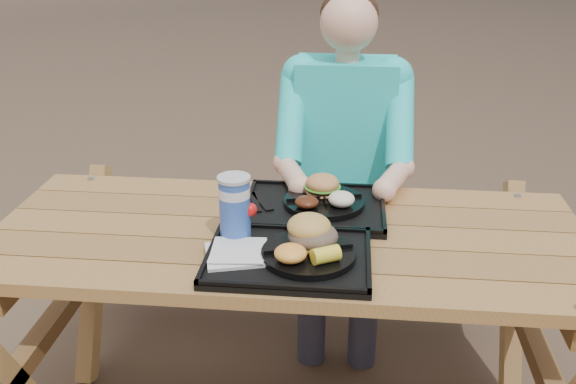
# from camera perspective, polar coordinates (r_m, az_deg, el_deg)

# --- Properties ---
(picnic_table) EXTENTS (1.80, 1.49, 0.75)m
(picnic_table) POSITION_cam_1_polar(r_m,az_deg,el_deg) (2.14, 0.00, -12.46)
(picnic_table) COLOR #999999
(picnic_table) RESTS_ON ground
(tray_near) EXTENTS (0.45, 0.35, 0.02)m
(tray_near) POSITION_cam_1_polar(r_m,az_deg,el_deg) (1.78, 0.06, -5.93)
(tray_near) COLOR black
(tray_near) RESTS_ON picnic_table
(tray_far) EXTENTS (0.45, 0.35, 0.02)m
(tray_far) POSITION_cam_1_polar(r_m,az_deg,el_deg) (2.07, 2.37, -1.49)
(tray_far) COLOR black
(tray_far) RESTS_ON picnic_table
(plate_near) EXTENTS (0.26, 0.26, 0.02)m
(plate_near) POSITION_cam_1_polar(r_m,az_deg,el_deg) (1.76, 1.83, -5.53)
(plate_near) COLOR black
(plate_near) RESTS_ON tray_near
(plate_far) EXTENTS (0.26, 0.26, 0.02)m
(plate_far) POSITION_cam_1_polar(r_m,az_deg,el_deg) (2.07, 3.23, -0.90)
(plate_far) COLOR black
(plate_far) RESTS_ON tray_far
(napkin_stack) EXTENTS (0.19, 0.19, 0.02)m
(napkin_stack) POSITION_cam_1_polar(r_m,az_deg,el_deg) (1.77, -4.81, -5.46)
(napkin_stack) COLOR silver
(napkin_stack) RESTS_ON tray_near
(soda_cup) EXTENTS (0.09, 0.09, 0.18)m
(soda_cup) POSITION_cam_1_polar(r_m,az_deg,el_deg) (1.83, -4.75, -1.52)
(soda_cup) COLOR #153DA3
(soda_cup) RESTS_ON tray_near
(condiment_bbq) EXTENTS (0.06, 0.06, 0.03)m
(condiment_bbq) POSITION_cam_1_polar(r_m,az_deg,el_deg) (1.88, 0.80, -3.22)
(condiment_bbq) COLOR black
(condiment_bbq) RESTS_ON tray_near
(condiment_mustard) EXTENTS (0.04, 0.04, 0.03)m
(condiment_mustard) POSITION_cam_1_polar(r_m,az_deg,el_deg) (1.87, 2.05, -3.53)
(condiment_mustard) COLOR yellow
(condiment_mustard) RESTS_ON tray_near
(sandwich) EXTENTS (0.13, 0.13, 0.13)m
(sandwich) POSITION_cam_1_polar(r_m,az_deg,el_deg) (1.75, 2.26, -2.78)
(sandwich) COLOR gold
(sandwich) RESTS_ON plate_near
(mac_cheese) EXTENTS (0.09, 0.09, 0.04)m
(mac_cheese) POSITION_cam_1_polar(r_m,az_deg,el_deg) (1.70, 0.23, -5.47)
(mac_cheese) COLOR #FFAF43
(mac_cheese) RESTS_ON plate_near
(corn_cob) EXTENTS (0.10, 0.10, 0.04)m
(corn_cob) POSITION_cam_1_polar(r_m,az_deg,el_deg) (1.69, 3.37, -5.59)
(corn_cob) COLOR yellow
(corn_cob) RESTS_ON plate_near
(cutlery_far) EXTENTS (0.09, 0.15, 0.01)m
(cutlery_far) POSITION_cam_1_polar(r_m,az_deg,el_deg) (2.09, -2.34, -0.80)
(cutlery_far) COLOR black
(cutlery_far) RESTS_ON tray_far
(burger) EXTENTS (0.11, 0.11, 0.10)m
(burger) POSITION_cam_1_polar(r_m,az_deg,el_deg) (2.09, 3.10, 1.14)
(burger) COLOR #CC8448
(burger) RESTS_ON plate_far
(baked_beans) EXTENTS (0.08, 0.08, 0.03)m
(baked_beans) POSITION_cam_1_polar(r_m,az_deg,el_deg) (2.00, 1.68, -0.90)
(baked_beans) COLOR #4F200F
(baked_beans) RESTS_ON plate_far
(potato_salad) EXTENTS (0.08, 0.08, 0.05)m
(potato_salad) POSITION_cam_1_polar(r_m,az_deg,el_deg) (2.01, 4.77, -0.63)
(potato_salad) COLOR white
(potato_salad) RESTS_ON plate_far
(diner) EXTENTS (0.48, 0.84, 1.28)m
(diner) POSITION_cam_1_polar(r_m,az_deg,el_deg) (2.58, 4.91, 0.86)
(diner) COLOR #16769C
(diner) RESTS_ON ground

